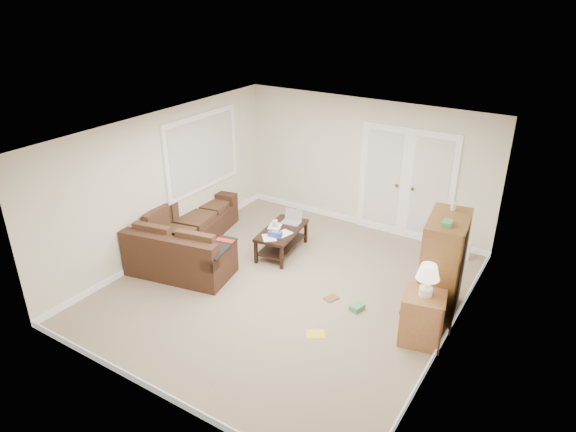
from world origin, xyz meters
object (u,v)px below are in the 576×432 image
Objects in this scene: sectional_sofa at (187,238)px; tv_armoire at (442,267)px; side_cabinet at (423,313)px; coffee_table at (282,239)px.

sectional_sofa is 4.35m from tv_armoire.
side_cabinet is (4.29, -0.11, 0.10)m from sectional_sofa.
coffee_table is at bearing 23.03° from sectional_sofa.
coffee_table is at bearing 147.01° from side_cabinet.
coffee_table is 3.09m from side_cabinet.
side_cabinet is at bearing -27.93° from coffee_table.
tv_armoire reaches higher than coffee_table.
side_cabinet reaches higher than sectional_sofa.
tv_armoire is at bearing -14.41° from coffee_table.
sectional_sofa is at bearing 165.61° from side_cabinet.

